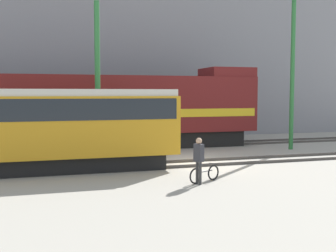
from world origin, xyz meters
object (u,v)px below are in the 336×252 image
object	(u,v)px
streetcar	(66,124)
person	(199,156)
bicycle	(205,174)
utility_pole_right	(292,74)
freight_locomotive	(98,111)
utility_pole_center	(98,80)

from	to	relation	value
streetcar	person	bearing A→B (deg)	-42.67
bicycle	utility_pole_right	distance (m)	12.12
streetcar	person	size ratio (longest dim) A/B	5.55
freight_locomotive	streetcar	bearing A→B (deg)	-108.68
freight_locomotive	utility_pole_right	distance (m)	11.97
freight_locomotive	streetcar	size ratio (longest dim) A/B	2.08
freight_locomotive	person	distance (m)	11.43
utility_pole_center	streetcar	bearing A→B (deg)	-118.40
freight_locomotive	utility_pole_right	world-z (taller)	utility_pole_right
freight_locomotive	bicycle	bearing A→B (deg)	-76.37
bicycle	utility_pole_center	distance (m)	8.84
freight_locomotive	bicycle	size ratio (longest dim) A/B	13.69
utility_pole_right	streetcar	bearing A→B (deg)	-165.74
bicycle	utility_pole_right	world-z (taller)	utility_pole_right
person	utility_pole_right	xyz separation A→B (m)	(8.98, 7.68, 3.51)
utility_pole_center	bicycle	bearing A→B (deg)	-67.24
person	utility_pole_right	bearing A→B (deg)	40.53
streetcar	bicycle	bearing A→B (deg)	-38.33
streetcar	utility_pole_center	bearing A→B (deg)	61.60
streetcar	bicycle	xyz separation A→B (m)	(4.96, -3.92, -1.74)
freight_locomotive	utility_pole_center	xyz separation A→B (m)	(-0.47, -3.45, 1.73)
utility_pole_right	utility_pole_center	bearing A→B (deg)	180.00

